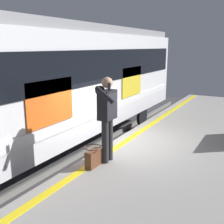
% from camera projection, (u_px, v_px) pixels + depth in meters
% --- Properties ---
extents(ground_plane, '(25.10, 25.10, 0.00)m').
position_uv_depth(ground_plane, '(112.00, 181.00, 7.12)').
color(ground_plane, '#3D3D3F').
extents(platform, '(15.62, 4.33, 1.08)m').
position_uv_depth(platform, '(199.00, 181.00, 5.97)').
color(platform, gray).
rests_on(platform, ground).
extents(safety_line, '(15.30, 0.16, 0.01)m').
position_uv_depth(safety_line, '(123.00, 143.00, 6.73)').
color(safety_line, yellow).
rests_on(safety_line, platform).
extents(track_rail_near, '(20.30, 0.08, 0.16)m').
position_uv_depth(track_rail_near, '(62.00, 165.00, 7.89)').
color(track_rail_near, slate).
rests_on(track_rail_near, ground).
extents(track_rail_far, '(20.30, 0.08, 0.16)m').
position_uv_depth(track_rail_far, '(26.00, 155.00, 8.56)').
color(track_rail_far, slate).
rests_on(track_rail_far, ground).
extents(train_carriage, '(11.71, 3.13, 3.83)m').
position_uv_depth(train_carriage, '(57.00, 78.00, 8.33)').
color(train_carriage, silver).
rests_on(train_carriage, ground).
extents(passenger, '(0.57, 0.55, 1.73)m').
position_uv_depth(passenger, '(107.00, 112.00, 5.46)').
color(passenger, '#262628').
rests_on(passenger, platform).
extents(handbag, '(0.39, 0.36, 0.41)m').
position_uv_depth(handbag, '(93.00, 157.00, 5.39)').
color(handbag, '#59331E').
rests_on(handbag, platform).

